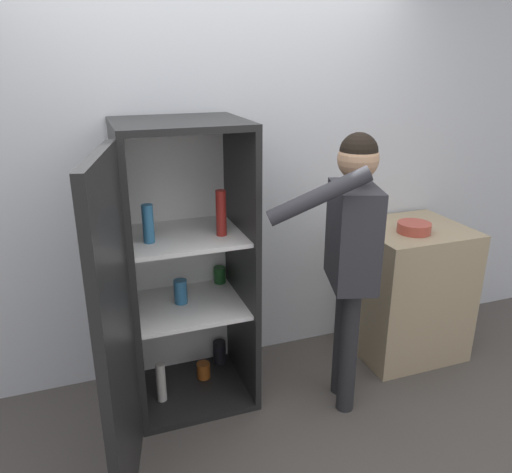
% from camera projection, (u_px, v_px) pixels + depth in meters
% --- Properties ---
extents(ground_plane, '(12.00, 12.00, 0.00)m').
position_uv_depth(ground_plane, '(268.00, 449.00, 2.69)').
color(ground_plane, '#4C4742').
extents(wall_back, '(7.00, 0.06, 2.55)m').
position_uv_depth(wall_back, '(214.00, 178.00, 3.12)').
color(wall_back, silver).
rests_on(wall_back, ground_plane).
extents(refrigerator, '(0.89, 1.30, 1.68)m').
position_uv_depth(refrigerator, '(172.00, 280.00, 2.75)').
color(refrigerator, black).
rests_on(refrigerator, ground_plane).
extents(person, '(0.72, 0.52, 1.63)m').
position_uv_depth(person, '(351.00, 240.00, 2.73)').
color(person, '#262628').
rests_on(person, ground_plane).
extents(counter, '(0.70, 0.64, 0.92)m').
position_uv_depth(counter, '(406.00, 290.00, 3.47)').
color(counter, tan).
rests_on(counter, ground_plane).
extents(bowl, '(0.21, 0.21, 0.07)m').
position_uv_depth(bowl, '(414.00, 228.00, 3.21)').
color(bowl, '#B24738').
rests_on(bowl, counter).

